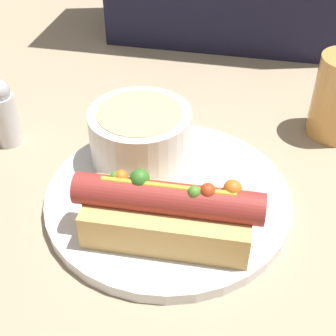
% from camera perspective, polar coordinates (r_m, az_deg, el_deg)
% --- Properties ---
extents(ground_plane, '(4.00, 4.00, 0.00)m').
position_cam_1_polar(ground_plane, '(0.48, -0.00, -4.12)').
color(ground_plane, tan).
extents(dinner_plate, '(0.25, 0.25, 0.01)m').
position_cam_1_polar(dinner_plate, '(0.47, -0.00, -3.57)').
color(dinner_plate, white).
rests_on(dinner_plate, ground_plane).
extents(hot_dog, '(0.17, 0.07, 0.07)m').
position_cam_1_polar(hot_dog, '(0.41, -0.00, -5.42)').
color(hot_dog, '#DBAD60').
rests_on(hot_dog, dinner_plate).
extents(soup_bowl, '(0.11, 0.11, 0.06)m').
position_cam_1_polar(soup_bowl, '(0.49, -3.38, 4.22)').
color(soup_bowl, silver).
rests_on(soup_bowl, dinner_plate).
extents(spoon, '(0.04, 0.17, 0.01)m').
position_cam_1_polar(spoon, '(0.51, -5.69, 1.39)').
color(spoon, '#B7B7BC').
rests_on(spoon, dinner_plate).
extents(salt_shaker, '(0.03, 0.03, 0.08)m').
position_cam_1_polar(salt_shaker, '(0.57, -19.41, 6.38)').
color(salt_shaker, silver).
rests_on(salt_shaker, ground_plane).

